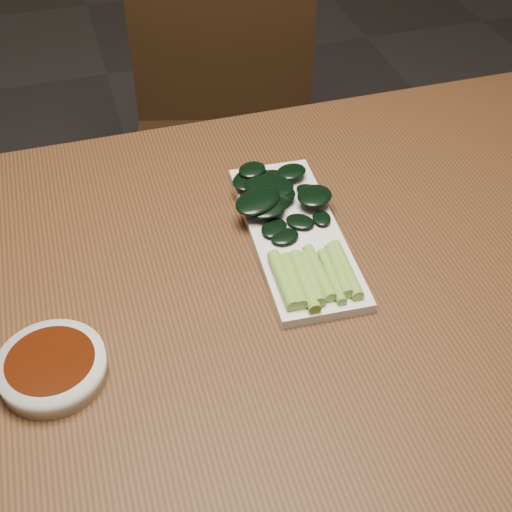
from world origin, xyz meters
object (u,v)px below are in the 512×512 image
object	(u,v)px
chair_far	(224,130)
serving_plate	(295,234)
gai_lan	(285,219)
sauce_bowl	(52,367)
table	(238,329)

from	to	relation	value
chair_far	serving_plate	world-z (taller)	chair_far
gai_lan	sauce_bowl	bearing A→B (deg)	-154.36
table	serving_plate	xyz separation A→B (m)	(0.10, 0.08, 0.08)
table	chair_far	distance (m)	0.80
sauce_bowl	gai_lan	size ratio (longest dim) A/B	0.40
table	gai_lan	bearing A→B (deg)	43.97
sauce_bowl	table	bearing A→B (deg)	16.10
table	sauce_bowl	bearing A→B (deg)	-163.90
table	sauce_bowl	distance (m)	0.26
table	gai_lan	size ratio (longest dim) A/B	4.62
chair_far	table	bearing A→B (deg)	-87.94
table	chair_far	size ratio (longest dim) A/B	1.57
chair_far	sauce_bowl	bearing A→B (deg)	-101.36
sauce_bowl	serving_plate	distance (m)	0.37
table	gai_lan	distance (m)	0.16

